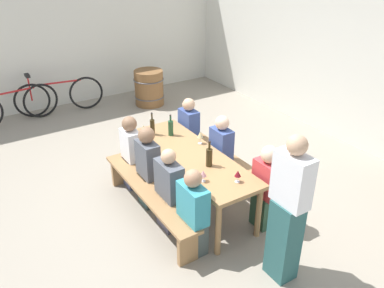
% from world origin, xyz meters
% --- Properties ---
extents(ground_plane, '(24.00, 24.00, 0.00)m').
position_xyz_m(ground_plane, '(0.00, 0.00, 0.00)').
color(ground_plane, gray).
extents(back_wall, '(14.00, 0.20, 3.20)m').
position_xyz_m(back_wall, '(0.00, 3.38, 1.60)').
color(back_wall, silver).
rests_on(back_wall, ground).
extents(side_wall, '(0.20, 7.17, 3.20)m').
position_xyz_m(side_wall, '(-4.67, 0.00, 1.60)').
color(side_wall, silver).
rests_on(side_wall, ground).
extents(tasting_table, '(2.20, 0.71, 0.75)m').
position_xyz_m(tasting_table, '(0.00, 0.00, 0.67)').
color(tasting_table, '#9E7247').
rests_on(tasting_table, ground).
extents(bench_near, '(2.10, 0.30, 0.45)m').
position_xyz_m(bench_near, '(0.00, -0.65, 0.36)').
color(bench_near, '#9E7247').
rests_on(bench_near, ground).
extents(bench_far, '(2.10, 0.30, 0.45)m').
position_xyz_m(bench_far, '(0.00, 0.65, 0.36)').
color(bench_far, '#9E7247').
rests_on(bench_far, ground).
extents(wine_bottle_0, '(0.08, 0.08, 0.34)m').
position_xyz_m(wine_bottle_0, '(0.36, 0.02, 0.87)').
color(wine_bottle_0, '#332814').
rests_on(wine_bottle_0, tasting_table).
extents(wine_bottle_1, '(0.07, 0.07, 0.31)m').
position_xyz_m(wine_bottle_1, '(-0.64, 0.05, 0.87)').
color(wine_bottle_1, '#234C2D').
rests_on(wine_bottle_1, tasting_table).
extents(wine_bottle_2, '(0.07, 0.07, 0.34)m').
position_xyz_m(wine_bottle_2, '(-0.80, -0.16, 0.87)').
color(wine_bottle_2, '#332814').
rests_on(wine_bottle_2, tasting_table).
extents(wine_glass_0, '(0.08, 0.08, 0.14)m').
position_xyz_m(wine_glass_0, '(0.61, -0.23, 0.85)').
color(wine_glass_0, silver).
rests_on(wine_glass_0, tasting_table).
extents(wine_glass_1, '(0.08, 0.08, 0.19)m').
position_xyz_m(wine_glass_1, '(-0.20, 0.26, 0.88)').
color(wine_glass_1, silver).
rests_on(wine_glass_1, tasting_table).
extents(wine_glass_2, '(0.08, 0.08, 0.15)m').
position_xyz_m(wine_glass_2, '(0.83, 0.09, 0.86)').
color(wine_glass_2, silver).
rests_on(wine_glass_2, tasting_table).
extents(wine_glass_3, '(0.07, 0.07, 0.16)m').
position_xyz_m(wine_glass_3, '(-0.85, -0.28, 0.86)').
color(wine_glass_3, silver).
rests_on(wine_glass_3, tasting_table).
extents(seated_guest_near_0, '(0.33, 0.24, 1.10)m').
position_xyz_m(seated_guest_near_0, '(-0.81, -0.50, 0.53)').
color(seated_guest_near_0, '#474B6A').
rests_on(seated_guest_near_0, ground).
extents(seated_guest_near_1, '(0.36, 0.24, 1.15)m').
position_xyz_m(seated_guest_near_1, '(-0.28, -0.50, 0.56)').
color(seated_guest_near_1, '#2F4543').
rests_on(seated_guest_near_1, ground).
extents(seated_guest_near_2, '(0.41, 0.24, 1.10)m').
position_xyz_m(seated_guest_near_2, '(0.29, -0.50, 0.51)').
color(seated_guest_near_2, '#4B4757').
rests_on(seated_guest_near_2, ground).
extents(seated_guest_near_3, '(0.40, 0.24, 1.09)m').
position_xyz_m(seated_guest_near_3, '(0.82, -0.50, 0.51)').
color(seated_guest_near_3, '#464F4C').
rests_on(seated_guest_near_3, ground).
extents(seated_guest_far_0, '(0.33, 0.24, 1.13)m').
position_xyz_m(seated_guest_far_0, '(-0.89, 0.50, 0.54)').
color(seated_guest_far_0, '#555569').
rests_on(seated_guest_far_0, ground).
extents(seated_guest_far_1, '(0.32, 0.24, 1.16)m').
position_xyz_m(seated_guest_far_1, '(-0.05, 0.50, 0.56)').
color(seated_guest_far_1, '#48463B').
rests_on(seated_guest_far_1, ground).
extents(seated_guest_far_2, '(0.35, 0.24, 1.13)m').
position_xyz_m(seated_guest_far_2, '(0.89, 0.50, 0.54)').
color(seated_guest_far_2, '#2F4F38').
rests_on(seated_guest_far_2, ground).
extents(standing_host, '(0.39, 0.24, 1.68)m').
position_xyz_m(standing_host, '(1.63, 0.10, 0.82)').
color(standing_host, '#275555').
rests_on(standing_host, ground).
extents(wine_barrel, '(0.65, 0.65, 0.76)m').
position_xyz_m(wine_barrel, '(-3.59, 1.16, 0.38)').
color(wine_barrel, brown).
rests_on(wine_barrel, ground).
extents(parked_bicycle_0, '(0.32, 1.77, 0.90)m').
position_xyz_m(parked_bicycle_0, '(-4.15, -0.64, 0.37)').
color(parked_bicycle_0, black).
rests_on(parked_bicycle_0, ground).
extents(parked_bicycle_1, '(0.28, 1.77, 0.90)m').
position_xyz_m(parked_bicycle_1, '(-4.06, -1.56, 0.37)').
color(parked_bicycle_1, black).
rests_on(parked_bicycle_1, ground).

